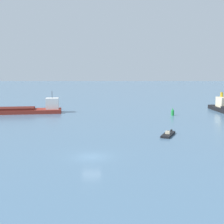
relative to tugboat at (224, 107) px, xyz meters
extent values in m
plane|color=slate|center=(-32.69, -43.32, -1.21)|extent=(400.00, 400.00, 0.00)
cube|color=black|center=(-0.02, 0.24, -0.70)|extent=(5.21, 11.81, 1.02)
cube|color=beige|center=(-0.04, 0.54, 1.12)|extent=(3.10, 4.24, 2.60)
cylinder|color=gold|center=(-0.16, 1.96, 3.02)|extent=(0.70, 0.70, 1.20)
cube|color=white|center=(-44.95, -2.36, 1.14)|extent=(3.53, 3.20, 2.80)
cylinder|color=#333338|center=(-44.95, -2.36, 3.44)|extent=(0.12, 0.12, 1.80)
cube|color=black|center=(-20.07, -30.00, -1.02)|extent=(3.36, 5.33, 0.37)
cube|color=beige|center=(-20.22, -30.35, -0.59)|extent=(0.88, 0.75, 0.50)
cube|color=black|center=(-19.02, -27.48, -0.93)|extent=(0.40, 0.38, 0.56)
cylinder|color=green|center=(-15.00, -7.28, -0.61)|extent=(0.70, 0.70, 1.20)
cone|color=green|center=(-15.00, -7.28, 0.34)|extent=(0.49, 0.49, 0.70)
camera|label=1|loc=(-30.17, -86.09, 11.10)|focal=52.89mm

